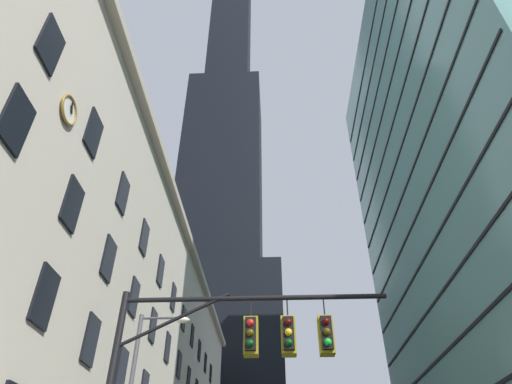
% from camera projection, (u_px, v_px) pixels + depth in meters
% --- Properties ---
extents(station_building, '(13.07, 70.26, 24.55)m').
position_uv_depth(station_building, '(94.00, 355.00, 36.20)').
color(station_building, beige).
rests_on(station_building, ground).
extents(dark_skyscraper, '(29.54, 29.54, 214.58)m').
position_uv_depth(dark_skyscraper, '(221.00, 219.00, 112.99)').
color(dark_skyscraper, black).
rests_on(dark_skyscraper, ground).
extents(glass_office_midrise, '(15.03, 40.85, 58.15)m').
position_uv_depth(glass_office_midrise, '(481.00, 174.00, 44.10)').
color(glass_office_midrise, slate).
rests_on(glass_office_midrise, ground).
extents(traffic_signal_mast, '(7.70, 0.63, 6.74)m').
position_uv_depth(traffic_signal_mast, '(238.00, 356.00, 11.88)').
color(traffic_signal_mast, black).
rests_on(traffic_signal_mast, sidewalk_left).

